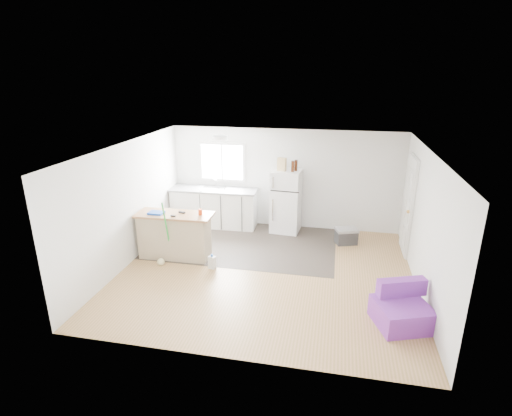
{
  "coord_description": "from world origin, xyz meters",
  "views": [
    {
      "loc": [
        1.2,
        -6.75,
        3.68
      ],
      "look_at": [
        -0.33,
        0.7,
        1.05
      ],
      "focal_mm": 28.0,
      "sensor_mm": 36.0,
      "label": 1
    }
  ],
  "objects_px": {
    "purple_seat": "(402,310)",
    "refrigerator": "(286,201)",
    "blue_tray": "(156,213)",
    "bottle_left": "(293,166)",
    "peninsula": "(175,235)",
    "bottle_right": "(296,165)",
    "cardboard_box": "(282,164)",
    "kitchen_cabinets": "(214,207)",
    "cooler": "(346,236)",
    "mop": "(163,254)",
    "cleaner_jug": "(212,262)",
    "red_cup": "(200,212)"
  },
  "relations": [
    {
      "from": "kitchen_cabinets",
      "to": "cooler",
      "type": "xyz_separation_m",
      "value": [
        3.21,
        -0.49,
        -0.3
      ]
    },
    {
      "from": "cooler",
      "to": "cleaner_jug",
      "type": "distance_m",
      "value": 3.11
    },
    {
      "from": "refrigerator",
      "to": "red_cup",
      "type": "distance_m",
      "value": 2.37
    },
    {
      "from": "refrigerator",
      "to": "purple_seat",
      "type": "height_order",
      "value": "refrigerator"
    },
    {
      "from": "bottle_left",
      "to": "bottle_right",
      "type": "relative_size",
      "value": 1.0
    },
    {
      "from": "blue_tray",
      "to": "bottle_left",
      "type": "relative_size",
      "value": 1.2
    },
    {
      "from": "cooler",
      "to": "cardboard_box",
      "type": "xyz_separation_m",
      "value": [
        -1.54,
        0.41,
        1.47
      ]
    },
    {
      "from": "purple_seat",
      "to": "blue_tray",
      "type": "relative_size",
      "value": 3.22
    },
    {
      "from": "bottle_right",
      "to": "purple_seat",
      "type": "bearing_deg",
      "value": -58.93
    },
    {
      "from": "kitchen_cabinets",
      "to": "refrigerator",
      "type": "height_order",
      "value": "refrigerator"
    },
    {
      "from": "kitchen_cabinets",
      "to": "mop",
      "type": "height_order",
      "value": "mop"
    },
    {
      "from": "cardboard_box",
      "to": "purple_seat",
      "type": "bearing_deg",
      "value": -54.57
    },
    {
      "from": "purple_seat",
      "to": "cleaner_jug",
      "type": "distance_m",
      "value": 3.56
    },
    {
      "from": "cleaner_jug",
      "to": "red_cup",
      "type": "xyz_separation_m",
      "value": [
        -0.34,
        0.39,
        0.88
      ]
    },
    {
      "from": "peninsula",
      "to": "refrigerator",
      "type": "relative_size",
      "value": 1.04
    },
    {
      "from": "purple_seat",
      "to": "refrigerator",
      "type": "bearing_deg",
      "value": 103.55
    },
    {
      "from": "kitchen_cabinets",
      "to": "bottle_left",
      "type": "height_order",
      "value": "bottle_left"
    },
    {
      "from": "blue_tray",
      "to": "cardboard_box",
      "type": "distance_m",
      "value": 3.01
    },
    {
      "from": "peninsula",
      "to": "bottle_right",
      "type": "relative_size",
      "value": 6.25
    },
    {
      "from": "peninsula",
      "to": "cleaner_jug",
      "type": "distance_m",
      "value": 1.03
    },
    {
      "from": "blue_tray",
      "to": "bottle_left",
      "type": "distance_m",
      "value": 3.18
    },
    {
      "from": "peninsula",
      "to": "bottle_left",
      "type": "relative_size",
      "value": 6.25
    },
    {
      "from": "peninsula",
      "to": "mop",
      "type": "bearing_deg",
      "value": -108.0
    },
    {
      "from": "refrigerator",
      "to": "peninsula",
      "type": "bearing_deg",
      "value": -132.13
    },
    {
      "from": "cooler",
      "to": "purple_seat",
      "type": "height_order",
      "value": "purple_seat"
    },
    {
      "from": "kitchen_cabinets",
      "to": "peninsula",
      "type": "distance_m",
      "value": 1.89
    },
    {
      "from": "kitchen_cabinets",
      "to": "refrigerator",
      "type": "xyz_separation_m",
      "value": [
        1.78,
        0.0,
        0.27
      ]
    },
    {
      "from": "peninsula",
      "to": "blue_tray",
      "type": "xyz_separation_m",
      "value": [
        -0.33,
        -0.07,
        0.49
      ]
    },
    {
      "from": "mop",
      "to": "cooler",
      "type": "bearing_deg",
      "value": 21.31
    },
    {
      "from": "purple_seat",
      "to": "bottle_left",
      "type": "distance_m",
      "value": 4.1
    },
    {
      "from": "cleaner_jug",
      "to": "blue_tray",
      "type": "height_order",
      "value": "blue_tray"
    },
    {
      "from": "red_cup",
      "to": "refrigerator",
      "type": "bearing_deg",
      "value": 50.93
    },
    {
      "from": "mop",
      "to": "cardboard_box",
      "type": "xyz_separation_m",
      "value": [
        2.05,
        2.19,
        1.42
      ]
    },
    {
      "from": "cooler",
      "to": "blue_tray",
      "type": "bearing_deg",
      "value": -178.26
    },
    {
      "from": "kitchen_cabinets",
      "to": "red_cup",
      "type": "bearing_deg",
      "value": -82.68
    },
    {
      "from": "bottle_left",
      "to": "refrigerator",
      "type": "bearing_deg",
      "value": 141.41
    },
    {
      "from": "refrigerator",
      "to": "mop",
      "type": "bearing_deg",
      "value": -128.31
    },
    {
      "from": "blue_tray",
      "to": "cardboard_box",
      "type": "height_order",
      "value": "cardboard_box"
    },
    {
      "from": "purple_seat",
      "to": "cleaner_jug",
      "type": "bearing_deg",
      "value": 141.38
    },
    {
      "from": "purple_seat",
      "to": "cardboard_box",
      "type": "distance_m",
      "value": 4.28
    },
    {
      "from": "cleaner_jug",
      "to": "bottle_left",
      "type": "distance_m",
      "value": 2.89
    },
    {
      "from": "mop",
      "to": "cleaner_jug",
      "type": "bearing_deg",
      "value": -2.82
    },
    {
      "from": "bottle_left",
      "to": "cleaner_jug",
      "type": "bearing_deg",
      "value": -121.48
    },
    {
      "from": "refrigerator",
      "to": "purple_seat",
      "type": "bearing_deg",
      "value": -51.1
    },
    {
      "from": "peninsula",
      "to": "mop",
      "type": "xyz_separation_m",
      "value": [
        -0.11,
        -0.39,
        -0.25
      ]
    },
    {
      "from": "purple_seat",
      "to": "cleaner_jug",
      "type": "height_order",
      "value": "purple_seat"
    },
    {
      "from": "cooler",
      "to": "mop",
      "type": "bearing_deg",
      "value": -172.84
    },
    {
      "from": "cooler",
      "to": "purple_seat",
      "type": "bearing_deg",
      "value": -93.67
    },
    {
      "from": "blue_tray",
      "to": "cooler",
      "type": "bearing_deg",
      "value": 20.89
    },
    {
      "from": "kitchen_cabinets",
      "to": "cooler",
      "type": "relative_size",
      "value": 3.9
    }
  ]
}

